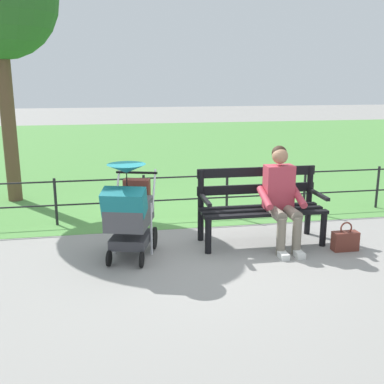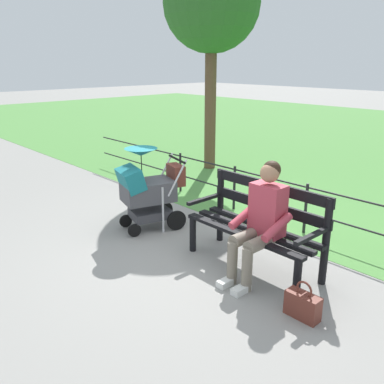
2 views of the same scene
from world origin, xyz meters
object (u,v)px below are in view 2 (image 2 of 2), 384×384
Objects in this scene: handbag at (303,305)px; park_bench at (258,221)px; person_on_bench at (261,219)px; tree_near_bench at (212,4)px; stroller at (148,188)px.

park_bench is at bearing -28.82° from handbag.
person_on_bench is 0.98m from handbag.
person_on_bench is at bearing -21.75° from handbag.
person_on_bench is 3.45× the size of handbag.
park_bench is 5.30m from tree_near_bench.
person_on_bench is 5.48m from tree_near_bench.
tree_near_bench is at bearing -38.85° from person_on_bench.
person_on_bench reaches higher than park_bench.
stroller is 2.70m from handbag.
stroller reaches higher than handbag.
park_bench is 1.72m from stroller.
handbag is at bearing 151.18° from park_bench.
tree_near_bench reaches higher than person_on_bench.
park_bench is 0.34m from person_on_bench.
handbag is 6.43m from tree_near_bench.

